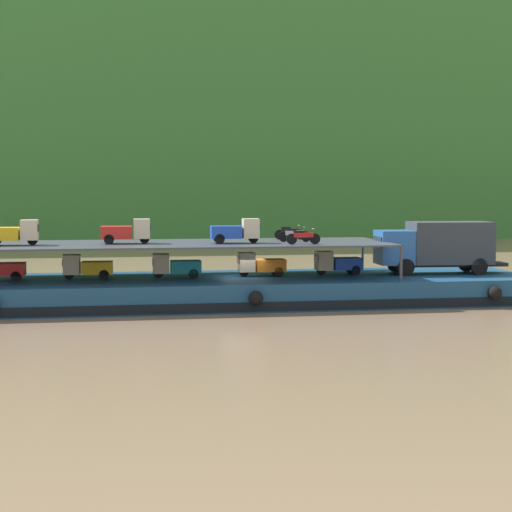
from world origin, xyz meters
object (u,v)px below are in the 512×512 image
Objects in this scene: covered_lorry at (437,245)px; motorcycle_upper_centre at (294,234)px; mini_truck_lower_fore at (261,264)px; mini_truck_upper_stern at (14,233)px; mini_truck_upper_mid at (127,231)px; mini_truck_lower_mid at (176,266)px; cargo_barge at (244,290)px; mini_truck_lower_aft at (87,267)px; mini_truck_upper_fore at (236,231)px; motorcycle_upper_stbd at (290,232)px; motorcycle_upper_port at (303,236)px; mini_truck_lower_bow at (337,263)px.

covered_lorry is 4.18× the size of motorcycle_upper_centre.
mini_truck_upper_stern is (-13.71, -0.84, 2.00)m from mini_truck_lower_fore.
mini_truck_lower_mid is at bearing 4.74° from mini_truck_upper_mid.
mini_truck_lower_mid is 3.40m from mini_truck_upper_mid.
mini_truck_lower_aft is (-8.86, 0.38, 1.44)m from cargo_barge.
mini_truck_upper_fore is at bearing -7.37° from mini_truck_lower_aft.
motorcycle_upper_stbd is (7.03, 2.11, 1.74)m from mini_truck_lower_mid.
motorcycle_upper_port reaches higher than mini_truck_lower_mid.
mini_truck_lower_mid is at bearing 178.93° from motorcycle_upper_centre.
mini_truck_lower_bow is at bearing 3.45° from mini_truck_upper_stern.
mini_truck_upper_stern reaches higher than motorcycle_upper_stbd.
covered_lorry is 2.88× the size of mini_truck_lower_fore.
mini_truck_upper_stern is at bearing 173.83° from motorcycle_upper_port.
mini_truck_lower_bow is at bearing 3.04° from mini_truck_upper_mid.
mini_truck_lower_mid reaches higher than cargo_barge.
mini_truck_lower_aft is (-20.50, 0.37, -1.00)m from covered_lorry.
mini_truck_lower_mid is 7.07m from motorcycle_upper_centre.
mini_truck_lower_mid is at bearing -177.44° from mini_truck_lower_bow.
mini_truck_lower_aft and mini_truck_lower_mid have the same top height.
mini_truck_lower_fore is (4.92, 0.16, 0.00)m from mini_truck_lower_mid.
mini_truck_upper_fore is (-1.58, -1.01, 2.00)m from mini_truck_lower_fore.
mini_truck_upper_mid is 1.45× the size of motorcycle_upper_centre.
cargo_barge is at bearing 0.62° from mini_truck_upper_mid.
mini_truck_lower_fore is (9.89, -0.07, 0.00)m from mini_truck_lower_aft.
mini_truck_lower_bow is at bearing 2.56° from mini_truck_lower_mid.
mini_truck_upper_stern reaches higher than mini_truck_lower_bow.
mini_truck_upper_fore is (3.34, -0.85, 2.00)m from mini_truck_lower_mid.
covered_lorry is at bearing 1.25° from mini_truck_upper_stern.
covered_lorry is 8.72m from motorcycle_upper_centre.
mini_truck_upper_mid is at bearing -179.75° from covered_lorry.
motorcycle_upper_port is (-8.67, -2.23, 0.74)m from covered_lorry.
motorcycle_upper_port is 4.48m from motorcycle_upper_stbd.
mini_truck_lower_bow is at bearing 11.54° from mini_truck_upper_fore.
mini_truck_lower_aft is at bearing -171.09° from motorcycle_upper_stbd.
motorcycle_upper_centre is at bearing 179.88° from covered_lorry.
motorcycle_upper_centre is (-0.01, 2.24, 0.00)m from motorcycle_upper_port.
mini_truck_lower_aft is 1.01× the size of mini_truck_lower_fore.
motorcycle_upper_stbd is at bearing 165.15° from covered_lorry.
mini_truck_upper_stern is at bearing 179.21° from mini_truck_upper_fore.
cargo_barge is at bearing -144.14° from motorcycle_upper_stbd.
mini_truck_lower_aft is 4.41m from mini_truck_upper_stern.
mini_truck_upper_fore is at bearing -5.81° from mini_truck_upper_mid.
mini_truck_lower_aft reaches higher than cargo_barge.
mini_truck_lower_aft is at bearing 13.35° from mini_truck_upper_stern.
mini_truck_lower_aft is at bearing -179.22° from mini_truck_lower_bow.
motorcycle_upper_stbd reaches higher than mini_truck_lower_fore.
cargo_barge is at bearing -179.95° from covered_lorry.
mini_truck_lower_aft is 1.46× the size of motorcycle_upper_stbd.
mini_truck_lower_fore is 0.99× the size of mini_truck_lower_bow.
motorcycle_upper_port is 1.00× the size of motorcycle_upper_stbd.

